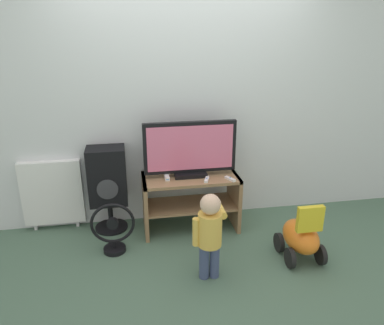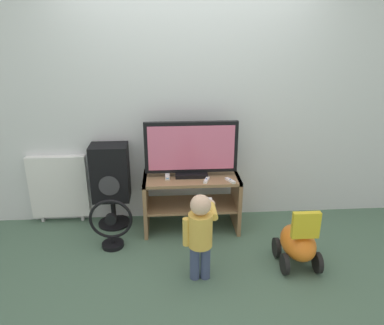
% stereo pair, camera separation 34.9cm
% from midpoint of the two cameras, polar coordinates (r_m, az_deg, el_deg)
% --- Properties ---
extents(ground_plane, '(16.00, 16.00, 0.00)m').
position_cam_midpoint_polar(ground_plane, '(3.78, 2.85, -11.57)').
color(ground_plane, '#4C6B56').
extents(wall_back, '(10.00, 0.06, 2.60)m').
position_cam_midpoint_polar(wall_back, '(3.80, 2.25, 9.79)').
color(wall_back, silver).
rests_on(wall_back, ground_plane).
extents(tv_stand, '(0.96, 0.45, 0.58)m').
position_cam_midpoint_polar(tv_stand, '(3.80, 2.55, -5.01)').
color(tv_stand, '#93704C').
rests_on(tv_stand, ground_plane).
extents(television, '(0.91, 0.20, 0.55)m').
position_cam_midpoint_polar(television, '(3.64, 2.63, 1.91)').
color(television, black).
rests_on(television, tv_stand).
extents(game_console, '(0.04, 0.16, 0.04)m').
position_cam_midpoint_polar(game_console, '(3.68, -1.07, -2.03)').
color(game_console, white).
rests_on(game_console, tv_stand).
extents(remote_primary, '(0.09, 0.13, 0.03)m').
position_cam_midpoint_polar(remote_primary, '(3.62, 8.61, -2.79)').
color(remote_primary, white).
rests_on(remote_primary, tv_stand).
extents(remote_secondary, '(0.08, 0.13, 0.03)m').
position_cam_midpoint_polar(remote_secondary, '(3.60, 5.00, -2.74)').
color(remote_secondary, white).
rests_on(remote_secondary, tv_stand).
extents(child, '(0.29, 0.44, 0.76)m').
position_cam_midpoint_polar(child, '(3.05, 4.65, -10.32)').
color(child, '#3F4C72').
rests_on(child, ground_plane).
extents(speaker_tower, '(0.37, 0.33, 0.88)m').
position_cam_midpoint_polar(speaker_tower, '(3.83, -9.79, -1.95)').
color(speaker_tower, black).
rests_on(speaker_tower, ground_plane).
extents(floor_fan, '(0.40, 0.21, 0.50)m').
position_cam_midpoint_polar(floor_fan, '(3.59, -9.46, -9.57)').
color(floor_fan, black).
rests_on(floor_fan, ground_plane).
extents(ride_on_toy, '(0.33, 0.45, 0.58)m').
position_cam_midpoint_polar(ride_on_toy, '(3.49, 18.72, -11.61)').
color(ride_on_toy, orange).
rests_on(ride_on_toy, ground_plane).
extents(radiator, '(0.60, 0.08, 0.73)m').
position_cam_midpoint_polar(radiator, '(4.10, -17.34, -3.63)').
color(radiator, white).
rests_on(radiator, ground_plane).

